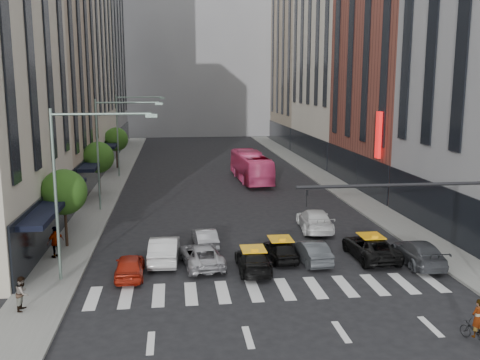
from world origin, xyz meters
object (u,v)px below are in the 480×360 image
object	(u,v)px
streetlamp_near	(73,172)
bus	(251,167)
car_red	(130,266)
taxi_left	(253,260)
pedestrian_near	(22,293)
pedestrian_far	(56,242)
streetlamp_mid	(109,139)
streetlamp_far	(126,124)
motorcycle	(476,333)
taxi_center	(280,250)
car_white_front	(164,249)

from	to	relation	value
streetlamp_near	bus	distance (m)	31.19
car_red	taxi_left	world-z (taller)	car_red
car_red	pedestrian_near	size ratio (longest dim) A/B	2.37
taxi_left	pedestrian_far	world-z (taller)	pedestrian_far
streetlamp_near	pedestrian_far	size ratio (longest dim) A/B	4.74
streetlamp_mid	streetlamp_far	distance (m)	16.00
streetlamp_mid	pedestrian_near	xyz separation A→B (m)	(-1.86, -19.83, -4.95)
taxi_left	pedestrian_near	xyz separation A→B (m)	(-11.29, -4.17, 0.32)
streetlamp_far	pedestrian_near	distance (m)	36.21
streetlamp_near	bus	bearing A→B (deg)	64.46
motorcycle	pedestrian_near	distance (m)	19.77
pedestrian_far	taxi_center	bearing A→B (deg)	128.38
taxi_center	bus	xyz separation A→B (m)	(2.00, 25.83, 0.92)
streetlamp_far	pedestrian_far	distance (m)	28.73
streetlamp_mid	taxi_left	distance (m)	19.02
bus	pedestrian_near	distance (m)	35.15
car_white_front	pedestrian_near	size ratio (longest dim) A/B	2.92
pedestrian_near	taxi_center	bearing A→B (deg)	-62.19
car_red	pedestrian_far	size ratio (longest dim) A/B	2.00
car_red	bus	bearing A→B (deg)	-112.13
taxi_left	pedestrian_near	size ratio (longest dim) A/B	2.73
streetlamp_mid	taxi_center	bearing A→B (deg)	-50.96
pedestrian_near	pedestrian_far	bearing A→B (deg)	4.48
bus	pedestrian_far	distance (m)	28.55
motorcycle	streetlamp_far	bearing A→B (deg)	-88.63
car_white_front	motorcycle	bearing A→B (deg)	140.45
streetlamp_far	car_white_front	distance (m)	30.22
bus	pedestrian_near	bearing A→B (deg)	61.19
car_white_front	bus	distance (m)	26.82
taxi_left	bus	bearing A→B (deg)	-97.20
car_white_front	pedestrian_near	distance (m)	8.99
car_white_front	motorcycle	world-z (taller)	car_white_front
streetlamp_far	bus	size ratio (longest dim) A/B	0.80
taxi_center	pedestrian_near	bearing A→B (deg)	19.36
car_red	pedestrian_far	bearing A→B (deg)	-38.59
pedestrian_near	car_white_front	bearing A→B (deg)	-40.95
pedestrian_far	motorcycle	bearing A→B (deg)	101.90
streetlamp_near	bus	size ratio (longest dim) A/B	0.80
motorcycle	bus	bearing A→B (deg)	-105.35
car_white_front	taxi_center	xyz separation A→B (m)	(6.85, -0.52, -0.13)
taxi_center	streetlamp_near	bearing A→B (deg)	5.58
car_red	car_white_front	world-z (taller)	car_white_front
pedestrian_far	pedestrian_near	bearing A→B (deg)	46.36
bus	taxi_left	bearing A→B (deg)	78.73
car_red	pedestrian_far	world-z (taller)	pedestrian_far
streetlamp_mid	motorcycle	bearing A→B (deg)	-55.56
bus	pedestrian_far	xyz separation A→B (m)	(-15.27, -24.12, -0.46)
car_red	motorcycle	distance (m)	17.26
car_white_front	streetlamp_far	bearing A→B (deg)	-78.48
pedestrian_far	car_white_front	bearing A→B (deg)	125.23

